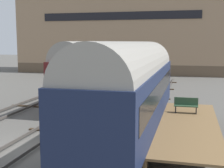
# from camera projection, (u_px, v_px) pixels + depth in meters

# --- Properties ---
(ground_plane) EXTENTS (200.00, 200.00, 0.00)m
(ground_plane) POSITION_uv_depth(u_px,v_px,m) (23.00, 148.00, 15.35)
(ground_plane) COLOR #56544F
(track_middle) EXTENTS (2.60, 60.00, 0.26)m
(track_middle) POSITION_uv_depth(u_px,v_px,m) (23.00, 145.00, 15.34)
(track_middle) COLOR #4C4742
(track_middle) RESTS_ON ground
(track_right) EXTENTS (2.60, 60.00, 0.26)m
(track_right) POSITION_uv_depth(u_px,v_px,m) (120.00, 154.00, 14.14)
(track_right) COLOR #4C4742
(track_right) RESTS_ON ground
(train_car_maroon) EXTENTS (2.89, 16.49, 5.24)m
(train_car_maroon) POSITION_uv_depth(u_px,v_px,m) (100.00, 67.00, 27.95)
(train_car_maroon) COLOR black
(train_car_maroon) RESTS_ON ground
(train_car_navy) EXTENTS (3.07, 15.07, 5.22)m
(train_car_navy) POSITION_uv_depth(u_px,v_px,m) (132.00, 85.00, 16.53)
(train_car_navy) COLOR black
(train_car_navy) RESTS_ON ground
(station_platform) EXTENTS (3.18, 10.77, 1.00)m
(station_platform) POSITION_uv_depth(u_px,v_px,m) (187.00, 125.00, 16.15)
(station_platform) COLOR brown
(station_platform) RESTS_ON ground
(bench) EXTENTS (1.40, 0.40, 0.91)m
(bench) POSITION_uv_depth(u_px,v_px,m) (186.00, 105.00, 18.54)
(bench) COLOR #2D4C33
(bench) RESTS_ON station_platform
(warehouse_building) EXTENTS (35.57, 10.21, 16.68)m
(warehouse_building) POSITION_uv_depth(u_px,v_px,m) (125.00, 23.00, 53.14)
(warehouse_building) COLOR brown
(warehouse_building) RESTS_ON ground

